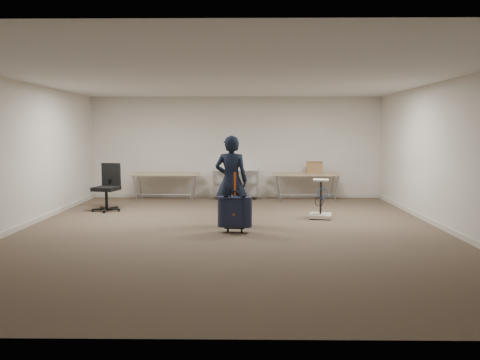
{
  "coord_description": "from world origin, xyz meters",
  "views": [
    {
      "loc": [
        0.27,
        -8.52,
        1.86
      ],
      "look_at": [
        0.16,
        0.3,
        0.94
      ],
      "focal_mm": 35.0,
      "sensor_mm": 36.0,
      "label": 1
    }
  ],
  "objects": [
    {
      "name": "person",
      "position": [
        -0.02,
        0.65,
        0.89
      ],
      "size": [
        0.7,
        0.51,
        1.78
      ],
      "primitive_type": "imported",
      "rotation": [
        0.0,
        0.0,
        3.0
      ],
      "color": "black",
      "rests_on": "ground"
    },
    {
      "name": "office_chair",
      "position": [
        -2.97,
        2.28,
        0.33
      ],
      "size": [
        0.67,
        0.67,
        1.11
      ],
      "color": "black",
      "rests_on": "ground"
    },
    {
      "name": "ground",
      "position": [
        0.0,
        0.0,
        0.0
      ],
      "size": [
        9.0,
        9.0,
        0.0
      ],
      "primitive_type": "plane",
      "color": "#423428",
      "rests_on": "ground"
    },
    {
      "name": "folding_table_left",
      "position": [
        -1.9,
        3.95,
        0.68
      ],
      "size": [
        1.8,
        0.75,
        0.73
      ],
      "color": "#94775B",
      "rests_on": "ground"
    },
    {
      "name": "equipment_cart",
      "position": [
        1.87,
        1.38,
        0.22
      ],
      "size": [
        0.54,
        0.54,
        0.84
      ],
      "color": "beige",
      "rests_on": "ground"
    },
    {
      "name": "folding_table_right",
      "position": [
        1.9,
        3.95,
        0.68
      ],
      "size": [
        1.8,
        0.75,
        0.73
      ],
      "color": "#94775B",
      "rests_on": "ground"
    },
    {
      "name": "cardboard_box",
      "position": [
        2.12,
        4.05,
        0.89
      ],
      "size": [
        0.44,
        0.35,
        0.31
      ],
      "primitive_type": "cube",
      "rotation": [
        0.0,
        0.0,
        -0.09
      ],
      "color": "olive",
      "rests_on": "folding_table_right"
    },
    {
      "name": "suitcase",
      "position": [
        0.07,
        -0.05,
        0.38
      ],
      "size": [
        0.43,
        0.28,
        1.11
      ],
      "color": "black",
      "rests_on": "ground"
    },
    {
      "name": "room_shell",
      "position": [
        0.0,
        1.38,
        0.05
      ],
      "size": [
        8.0,
        9.0,
        9.0
      ],
      "color": "beige",
      "rests_on": "ground"
    },
    {
      "name": "wire_shelf",
      "position": [
        0.0,
        4.2,
        0.44
      ],
      "size": [
        1.22,
        0.47,
        0.8
      ],
      "color": "silver",
      "rests_on": "ground"
    }
  ]
}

